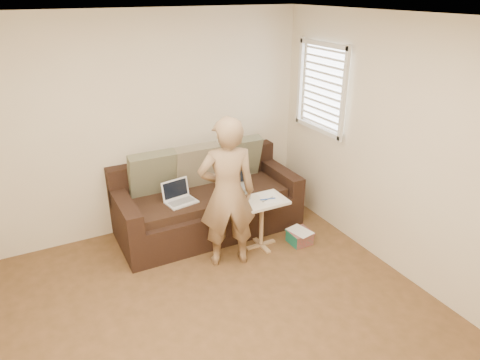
{
  "coord_description": "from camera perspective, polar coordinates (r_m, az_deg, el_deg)",
  "views": [
    {
      "loc": [
        -1.28,
        -2.6,
        2.8
      ],
      "look_at": [
        0.8,
        1.4,
        0.78
      ],
      "focal_mm": 32.39,
      "sensor_mm": 36.0,
      "label": 1
    }
  ],
  "objects": [
    {
      "name": "wall_back",
      "position": [
        5.23,
        -12.25,
        6.93
      ],
      "size": [
        4.0,
        0.0,
        4.0
      ],
      "primitive_type": "plane",
      "rotation": [
        1.57,
        0.0,
        0.0
      ],
      "color": "beige",
      "rests_on": "ground"
    },
    {
      "name": "sofa",
      "position": [
        5.31,
        -4.21,
        -2.53
      ],
      "size": [
        2.2,
        0.95,
        0.85
      ],
      "primitive_type": null,
      "color": "black",
      "rests_on": "ground"
    },
    {
      "name": "paper_on_table",
      "position": [
        4.94,
        3.86,
        -2.29
      ],
      "size": [
        0.25,
        0.33,
        0.0
      ],
      "primitive_type": null,
      "rotation": [
        0.0,
        0.0,
        -0.14
      ],
      "color": "white",
      "rests_on": "side_table"
    },
    {
      "name": "drinking_glass",
      "position": [
        4.88,
        1.0,
        -1.84
      ],
      "size": [
        0.07,
        0.07,
        0.12
      ],
      "primitive_type": null,
      "color": "silver",
      "rests_on": "side_table"
    },
    {
      "name": "window_blinds",
      "position": [
        5.33,
        10.75,
        11.83
      ],
      "size": [
        0.12,
        0.88,
        1.08
      ],
      "primitive_type": null,
      "color": "white",
      "rests_on": "wall_right"
    },
    {
      "name": "person",
      "position": [
        4.5,
        -1.68,
        -1.78
      ],
      "size": [
        0.7,
        0.56,
        1.67
      ],
      "primitive_type": "imported",
      "rotation": [
        0.0,
        0.0,
        2.87
      ],
      "color": "olive",
      "rests_on": "ground"
    },
    {
      "name": "ceiling",
      "position": [
        2.9,
        -1.3,
        20.15
      ],
      "size": [
        4.5,
        4.5,
        0.0
      ],
      "primitive_type": "plane",
      "rotation": [
        3.14,
        0.0,
        0.0
      ],
      "color": "white",
      "rests_on": "wall_back"
    },
    {
      "name": "striped_box",
      "position": [
        5.23,
        7.86,
        -7.42
      ],
      "size": [
        0.26,
        0.26,
        0.16
      ],
      "primitive_type": null,
      "color": "red",
      "rests_on": "ground"
    },
    {
      "name": "scissors",
      "position": [
        4.89,
        3.68,
        -2.54
      ],
      "size": [
        0.2,
        0.14,
        0.02
      ],
      "primitive_type": null,
      "rotation": [
        0.0,
        0.0,
        0.24
      ],
      "color": "silver",
      "rests_on": "side_table"
    },
    {
      "name": "side_table",
      "position": [
        5.03,
        2.83,
        -5.7
      ],
      "size": [
        0.55,
        0.38,
        0.6
      ],
      "primitive_type": null,
      "color": "silver",
      "rests_on": "ground"
    },
    {
      "name": "pillow_left",
      "position": [
        5.18,
        -11.5,
        0.82
      ],
      "size": [
        0.55,
        0.29,
        0.57
      ],
      "primitive_type": null,
      "rotation": [
        0.28,
        0.0,
        0.0
      ],
      "color": "#53563F",
      "rests_on": "sofa"
    },
    {
      "name": "laptop_silver",
      "position": [
        5.33,
        -0.47,
        -1.16
      ],
      "size": [
        0.37,
        0.3,
        0.22
      ],
      "primitive_type": null,
      "rotation": [
        0.0,
        0.0,
        -0.19
      ],
      "color": "#B7BABC",
      "rests_on": "sofa"
    },
    {
      "name": "pillow_mid",
      "position": [
        5.33,
        -5.79,
        1.84
      ],
      "size": [
        0.55,
        0.27,
        0.57
      ],
      "primitive_type": null,
      "rotation": [
        0.24,
        0.0,
        0.0
      ],
      "color": "#6E694E",
      "rests_on": "sofa"
    },
    {
      "name": "wall_right",
      "position": [
        4.45,
        22.65,
        2.49
      ],
      "size": [
        0.0,
        4.5,
        4.5
      ],
      "primitive_type": "plane",
      "rotation": [
        1.57,
        0.0,
        -1.57
      ],
      "color": "beige",
      "rests_on": "ground"
    },
    {
      "name": "floor",
      "position": [
        4.03,
        -0.93,
        -19.9
      ],
      "size": [
        4.5,
        4.5,
        0.0
      ],
      "primitive_type": "plane",
      "color": "#4E391D",
      "rests_on": "ground"
    },
    {
      "name": "laptop_white",
      "position": [
        5.04,
        -7.7,
        -3.0
      ],
      "size": [
        0.38,
        0.3,
        0.25
      ],
      "primitive_type": null,
      "rotation": [
        0.0,
        0.0,
        0.18
      ],
      "color": "white",
      "rests_on": "sofa"
    },
    {
      "name": "pillow_right",
      "position": [
        5.56,
        -0.07,
        2.95
      ],
      "size": [
        0.55,
        0.28,
        0.57
      ],
      "primitive_type": null,
      "rotation": [
        0.26,
        0.0,
        0.0
      ],
      "color": "#53563F",
      "rests_on": "sofa"
    }
  ]
}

